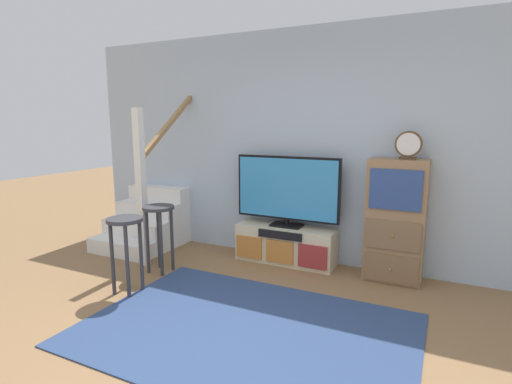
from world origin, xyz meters
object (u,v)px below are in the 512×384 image
object	(u,v)px
media_console	(286,244)
desk_clock	(408,145)
bar_stool_near	(126,238)
side_cabinet	(395,221)
television	(287,190)
bar_stool_far	(159,223)

from	to	relation	value
media_console	desk_clock	bearing A→B (deg)	-0.21
media_console	bar_stool_near	size ratio (longest dim) A/B	1.57
media_console	side_cabinet	bearing A→B (deg)	0.49
television	media_console	bearing A→B (deg)	-90.00
side_cabinet	bar_stool_far	bearing A→B (deg)	-159.30
media_console	television	size ratio (longest dim) A/B	0.94
media_console	bar_stool_far	size ratio (longest dim) A/B	1.58
television	desk_clock	bearing A→B (deg)	-1.27
television	desk_clock	size ratio (longest dim) A/B	4.42
television	desk_clock	distance (m)	1.40
desk_clock	bar_stool_far	distance (m)	2.72
television	desk_clock	world-z (taller)	desk_clock
bar_stool_far	media_console	bearing A→B (deg)	37.55
media_console	television	world-z (taller)	television
television	bar_stool_far	distance (m)	1.49
side_cabinet	bar_stool_far	size ratio (longest dim) A/B	1.72
media_console	side_cabinet	xyz separation A→B (m)	(1.21, 0.01, 0.42)
bar_stool_near	bar_stool_far	distance (m)	0.58
side_cabinet	desk_clock	size ratio (longest dim) A/B	4.51
desk_clock	bar_stool_near	size ratio (longest dim) A/B	0.38
media_console	side_cabinet	distance (m)	1.28
desk_clock	bar_stool_far	world-z (taller)	desk_clock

